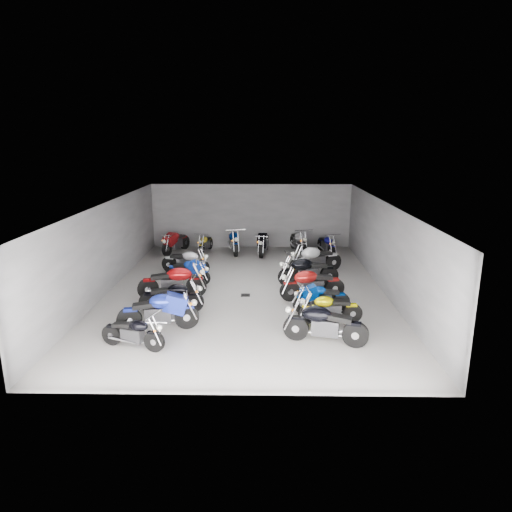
% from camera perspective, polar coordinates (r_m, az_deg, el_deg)
% --- Properties ---
extents(ground, '(14.00, 14.00, 0.00)m').
position_cam_1_polar(ground, '(16.74, -1.26, -4.36)').
color(ground, '#989590').
rests_on(ground, ground).
extents(wall_back, '(10.00, 0.10, 3.20)m').
position_cam_1_polar(wall_back, '(23.16, -0.62, 5.03)').
color(wall_back, gray).
rests_on(wall_back, ground).
extents(wall_left, '(0.10, 14.00, 3.20)m').
position_cam_1_polar(wall_left, '(17.23, -18.15, 0.98)').
color(wall_left, gray).
rests_on(wall_left, ground).
extents(wall_right, '(0.10, 14.00, 3.20)m').
position_cam_1_polar(wall_right, '(16.86, 15.95, 0.86)').
color(wall_right, gray).
rests_on(wall_right, ground).
extents(ceiling, '(10.00, 14.00, 0.04)m').
position_cam_1_polar(ceiling, '(15.99, -1.32, 6.62)').
color(ceiling, black).
rests_on(ceiling, wall_back).
extents(drain_grate, '(0.32, 0.32, 0.01)m').
position_cam_1_polar(drain_grate, '(16.27, -1.32, -4.91)').
color(drain_grate, black).
rests_on(drain_grate, ground).
extents(motorcycle_left_a, '(1.82, 0.70, 0.82)m').
position_cam_1_polar(motorcycle_left_a, '(12.61, -15.09, -9.21)').
color(motorcycle_left_a, black).
rests_on(motorcycle_left_a, ground).
extents(motorcycle_left_b, '(2.34, 0.60, 1.03)m').
position_cam_1_polar(motorcycle_left_b, '(13.54, -12.02, -6.82)').
color(motorcycle_left_b, black).
rests_on(motorcycle_left_b, ground).
extents(motorcycle_left_c, '(2.09, 0.41, 0.92)m').
position_cam_1_polar(motorcycle_left_c, '(14.88, -10.44, -5.03)').
color(motorcycle_left_c, black).
rests_on(motorcycle_left_c, ground).
extents(motorcycle_left_d, '(2.38, 0.60, 1.05)m').
position_cam_1_polar(motorcycle_left_d, '(16.11, -10.33, -3.22)').
color(motorcycle_left_d, black).
rests_on(motorcycle_left_d, ground).
extents(motorcycle_left_e, '(1.84, 0.90, 0.86)m').
position_cam_1_polar(motorcycle_left_e, '(17.68, -8.47, -1.90)').
color(motorcycle_left_e, black).
rests_on(motorcycle_left_e, ground).
extents(motorcycle_left_f, '(2.08, 0.79, 0.94)m').
position_cam_1_polar(motorcycle_left_f, '(18.92, -8.75, -0.68)').
color(motorcycle_left_f, black).
rests_on(motorcycle_left_f, ground).
extents(motorcycle_right_a, '(2.27, 0.76, 1.02)m').
position_cam_1_polar(motorcycle_right_a, '(12.56, 8.53, -8.42)').
color(motorcycle_right_a, black).
rests_on(motorcycle_right_a, ground).
extents(motorcycle_right_b, '(1.95, 0.42, 0.86)m').
position_cam_1_polar(motorcycle_right_b, '(13.94, 9.19, -6.47)').
color(motorcycle_right_b, black).
rests_on(motorcycle_right_b, ground).
extents(motorcycle_right_c, '(1.88, 0.50, 0.83)m').
position_cam_1_polar(motorcycle_right_c, '(14.83, 8.09, -5.19)').
color(motorcycle_right_c, black).
rests_on(motorcycle_right_c, ground).
extents(motorcycle_right_d, '(2.29, 0.71, 1.02)m').
position_cam_1_polar(motorcycle_right_d, '(15.82, 6.96, -3.49)').
color(motorcycle_right_d, black).
rests_on(motorcycle_right_d, ground).
extents(motorcycle_right_e, '(2.32, 0.59, 1.02)m').
position_cam_1_polar(motorcycle_right_e, '(17.29, 6.47, -1.89)').
color(motorcycle_right_e, black).
rests_on(motorcycle_right_e, ground).
extents(motorcycle_right_f, '(2.25, 1.12, 1.05)m').
position_cam_1_polar(motorcycle_right_f, '(18.98, 7.41, -0.39)').
color(motorcycle_right_f, black).
rests_on(motorcycle_right_f, ground).
extents(motorcycle_back_a, '(0.99, 2.10, 0.97)m').
position_cam_1_polar(motorcycle_back_a, '(22.49, -10.02, 1.75)').
color(motorcycle_back_a, black).
rests_on(motorcycle_back_a, ground).
extents(motorcycle_back_b, '(0.52, 1.87, 0.83)m').
position_cam_1_polar(motorcycle_back_b, '(22.35, -6.33, 1.59)').
color(motorcycle_back_b, black).
rests_on(motorcycle_back_b, ground).
extents(motorcycle_back_c, '(0.63, 2.35, 1.04)m').
position_cam_1_polar(motorcycle_back_c, '(22.15, -2.81, 1.85)').
color(motorcycle_back_c, black).
rests_on(motorcycle_back_c, ground).
extents(motorcycle_back_d, '(0.55, 2.29, 1.01)m').
position_cam_1_polar(motorcycle_back_d, '(21.85, 0.96, 1.65)').
color(motorcycle_back_d, black).
rests_on(motorcycle_back_d, ground).
extents(motorcycle_back_e, '(0.69, 2.26, 1.01)m').
position_cam_1_polar(motorcycle_back_e, '(22.28, 5.31, 1.83)').
color(motorcycle_back_e, black).
rests_on(motorcycle_back_e, ground).
extents(motorcycle_back_f, '(0.63, 1.96, 0.88)m').
position_cam_1_polar(motorcycle_back_f, '(22.14, 8.80, 1.45)').
color(motorcycle_back_f, black).
rests_on(motorcycle_back_f, ground).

